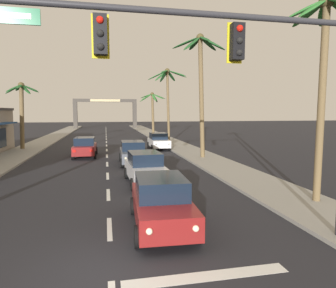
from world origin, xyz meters
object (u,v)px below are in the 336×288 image
sedan_third_in_queue (145,168)px  palm_right_third (168,87)px  sedan_parked_nearest_kerb (159,141)px  palm_right_farthest (152,105)px  town_gateway_arch (106,109)px  sedan_oncoming_far (85,147)px  palm_left_third (22,103)px  sedan_lead_at_stop_bar (161,202)px  palm_right_second (201,71)px  palm_right_nearest (324,52)px  traffic_signal_mast (242,67)px  sedan_fifth_in_queue (133,152)px

sedan_third_in_queue → palm_right_third: (5.39, 20.05, 5.99)m
sedan_third_in_queue → palm_right_third: bearing=74.9°
sedan_parked_nearest_kerb → palm_right_farthest: bearing=83.1°
palm_right_farthest → town_gateway_arch: bearing=108.2°
sedan_oncoming_far → palm_left_third: 9.51m
sedan_parked_nearest_kerb → palm_right_third: palm_right_third is taller
sedan_lead_at_stop_bar → palm_right_second: size_ratio=0.45×
sedan_third_in_queue → palm_right_farthest: bearing=80.5°
sedan_lead_at_stop_bar → palm_right_nearest: (6.81, 1.13, 5.35)m
sedan_third_in_queue → palm_right_farthest: 33.38m
sedan_lead_at_stop_bar → sedan_oncoming_far: same height
traffic_signal_mast → sedan_fifth_in_queue: traffic_signal_mast is taller
palm_right_third → town_gateway_arch: palm_right_third is taller
palm_left_third → town_gateway_arch: bearing=78.1°
sedan_oncoming_far → town_gateway_arch: 44.99m
palm_left_third → palm_right_farthest: palm_right_farthest is taller
sedan_oncoming_far → palm_right_nearest: palm_right_nearest is taller
sedan_fifth_in_queue → palm_left_third: size_ratio=0.66×
sedan_parked_nearest_kerb → palm_right_third: 8.42m
sedan_fifth_in_queue → sedan_parked_nearest_kerb: size_ratio=1.00×
palm_right_third → palm_right_nearest: bearing=-87.4°
traffic_signal_mast → sedan_fifth_in_queue: size_ratio=2.34×
sedan_parked_nearest_kerb → palm_left_third: palm_left_third is taller
sedan_lead_at_stop_bar → sedan_third_in_queue: same height
traffic_signal_mast → sedan_oncoming_far: traffic_signal_mast is taller
palm_right_third → sedan_lead_at_stop_bar: bearing=-102.2°
sedan_oncoming_far → palm_right_second: (9.34, -3.11, 6.24)m
palm_right_third → palm_right_farthest: palm_right_third is taller
sedan_fifth_in_queue → palm_left_third: bearing=134.2°
palm_left_third → palm_right_nearest: palm_right_nearest is taller
sedan_fifth_in_queue → palm_right_farthest: bearing=78.0°
traffic_signal_mast → palm_right_farthest: traffic_signal_mast is taller
sedan_lead_at_stop_bar → palm_right_nearest: bearing=9.4°
palm_left_third → sedan_parked_nearest_kerb: bearing=-8.6°
palm_right_farthest → palm_right_nearest: bearing=-88.4°
sedan_lead_at_stop_bar → palm_left_third: 25.12m
sedan_fifth_in_queue → palm_right_third: size_ratio=0.50×
traffic_signal_mast → sedan_third_in_queue: bearing=100.3°
palm_left_third → palm_right_farthest: 22.46m
palm_right_nearest → palm_right_third: (-1.14, 25.14, 0.65)m
sedan_oncoming_far → palm_right_second: palm_right_second is taller
sedan_third_in_queue → palm_right_farthest: size_ratio=0.65×
sedan_oncoming_far → sedan_parked_nearest_kerb: bearing=28.9°
sedan_lead_at_stop_bar → town_gateway_arch: bearing=91.6°
sedan_fifth_in_queue → sedan_parked_nearest_kerb: same height
sedan_lead_at_stop_bar → palm_left_third: palm_left_third is taller
sedan_lead_at_stop_bar → sedan_third_in_queue: 6.22m
sedan_oncoming_far → palm_left_third: bearing=136.9°
palm_right_nearest → sedan_oncoming_far: bearing=123.4°
palm_right_nearest → palm_right_third: 25.17m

